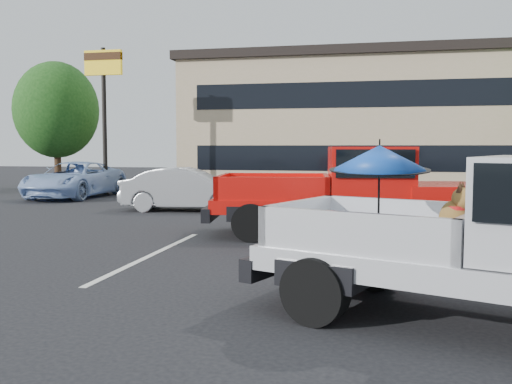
% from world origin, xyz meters
% --- Properties ---
extents(ground, '(90.00, 90.00, 0.00)m').
position_xyz_m(ground, '(0.00, 0.00, 0.00)').
color(ground, black).
rests_on(ground, ground).
extents(stripe_left, '(0.12, 5.00, 0.01)m').
position_xyz_m(stripe_left, '(-3.00, 2.00, 0.00)').
color(stripe_left, silver).
rests_on(stripe_left, ground).
extents(stripe_right, '(0.12, 5.00, 0.01)m').
position_xyz_m(stripe_right, '(3.00, 2.00, 0.00)').
color(stripe_right, silver).
rests_on(stripe_right, ground).
extents(motel_building, '(20.40, 8.40, 6.30)m').
position_xyz_m(motel_building, '(2.00, 20.99, 3.21)').
color(motel_building, tan).
rests_on(motel_building, ground).
extents(motel_sign, '(1.60, 0.22, 6.00)m').
position_xyz_m(motel_sign, '(-10.00, 14.00, 4.65)').
color(motel_sign, black).
rests_on(motel_sign, ground).
extents(tree_left, '(3.96, 3.96, 6.02)m').
position_xyz_m(tree_left, '(-14.00, 17.00, 3.73)').
color(tree_left, '#332114').
rests_on(tree_left, ground).
extents(tree_back, '(4.68, 4.68, 7.11)m').
position_xyz_m(tree_back, '(6.00, 24.00, 4.41)').
color(tree_back, '#332114').
rests_on(tree_back, ground).
extents(red_pickup, '(6.22, 2.82, 1.98)m').
position_xyz_m(red_pickup, '(0.66, 5.08, 1.08)').
color(red_pickup, black).
rests_on(red_pickup, ground).
extents(silver_sedan, '(4.19, 1.80, 1.34)m').
position_xyz_m(silver_sedan, '(-4.74, 9.11, 0.67)').
color(silver_sedan, '#A0A4A7').
rests_on(silver_sedan, ground).
extents(blue_suv, '(2.37, 5.07, 1.40)m').
position_xyz_m(blue_suv, '(-10.64, 12.64, 0.70)').
color(blue_suv, '#9AB7E5').
rests_on(blue_suv, ground).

